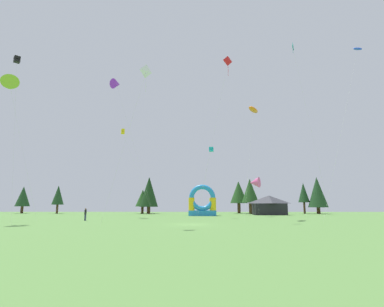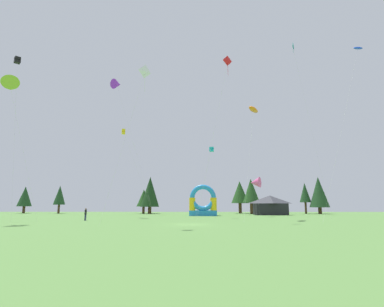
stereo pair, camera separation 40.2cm
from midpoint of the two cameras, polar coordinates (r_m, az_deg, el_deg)
name	(u,v)px [view 1 (the left image)]	position (r m, az deg, el deg)	size (l,w,h in m)	color
ground_plane	(191,225)	(35.48, -0.53, -13.15)	(120.00, 120.00, 0.00)	#5B8C42
kite_cyan_box	(211,149)	(54.14, 3.40, 0.76)	(3.28, 0.83, 12.31)	#19B7CC
kite_blue_parafoil	(358,49)	(52.65, 28.38, 16.77)	(9.45, 4.82, 25.13)	blue
kite_white_diamond	(146,73)	(35.79, -8.89, 14.72)	(5.11, 1.00, 17.57)	white
kite_purple_delta	(116,84)	(64.03, -14.13, 12.50)	(10.26, 7.10, 27.11)	purple
kite_lime_delta	(10,85)	(47.74, -31.14, 10.85)	(5.48, 3.91, 19.04)	#8CD826
kite_pink_delta	(255,183)	(60.30, 11.44, -5.35)	(2.63, 3.47, 7.48)	#EA599E
kite_black_box	(17,60)	(51.44, -30.15, 14.91)	(4.52, 4.85, 22.93)	black
kite_teal_diamond	(293,49)	(55.64, 18.10, 18.11)	(5.72, 3.13, 28.45)	#0C7F7A
kite_red_diamond	(228,62)	(47.52, 6.50, 16.61)	(5.29, 2.17, 23.89)	red
kite_yellow_box	(123,132)	(59.83, -12.98, 3.98)	(6.29, 2.87, 16.53)	yellow
kite_orange_parafoil	(253,110)	(51.19, 11.17, 8.03)	(4.48, 9.04, 18.18)	orange
person_left_edge	(85,213)	(46.49, -19.56, -10.49)	(0.37, 0.37, 1.72)	navy
inflatable_yellow_castle	(202,205)	(63.04, 1.74, -9.59)	(5.54, 4.25, 6.25)	#268CD8
festival_tent	(269,205)	(69.74, 14.08, -9.36)	(6.82, 4.37, 4.21)	black
tree_row_0	(23,196)	(91.63, -29.18, -7.03)	(3.64, 3.64, 6.94)	#4C331E
tree_row_1	(58,195)	(85.34, -23.90, -7.15)	(2.93, 2.93, 7.04)	#4C331E
tree_row_2	(143,198)	(78.12, -9.37, -8.24)	(3.51, 3.51, 5.97)	#4C331E
tree_row_3	(149,197)	(79.07, -8.26, -8.09)	(3.38, 3.38, 6.47)	#4C331E
tree_row_4	(149,192)	(76.91, -8.20, -7.11)	(4.59, 4.59, 9.09)	#4C331E
tree_row_5	(239,192)	(81.92, 8.58, -7.20)	(4.57, 4.57, 8.37)	#4C331E
tree_row_6	(250,191)	(76.78, 10.64, -6.87)	(4.07, 4.07, 8.56)	#4C331E
tree_row_7	(304,193)	(82.25, 20.02, -6.93)	(2.76, 2.76, 7.65)	#4C331E
tree_row_8	(317,192)	(81.86, 22.28, -6.71)	(4.72, 4.72, 9.02)	#4C331E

